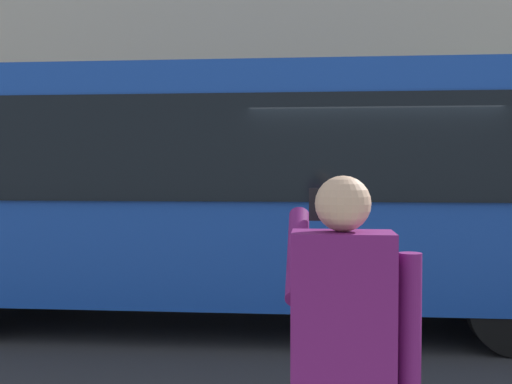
{
  "coord_description": "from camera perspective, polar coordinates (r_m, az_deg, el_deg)",
  "views": [
    {
      "loc": [
        0.58,
        7.46,
        1.87
      ],
      "look_at": [
        1.32,
        -0.43,
        1.59
      ],
      "focal_mm": 44.36,
      "sensor_mm": 36.0,
      "label": 1
    }
  ],
  "objects": [
    {
      "name": "ground_plane",
      "position": [
        7.71,
        9.75,
        -12.07
      ],
      "size": [
        60.0,
        60.0,
        0.0
      ],
      "primitive_type": "plane",
      "color": "#2B2B2D"
    },
    {
      "name": "red_bus",
      "position": [
        7.7,
        -2.06,
        0.6
      ],
      "size": [
        9.05,
        2.54,
        3.08
      ],
      "color": "#1947AD",
      "rests_on": "ground_plane"
    },
    {
      "name": "pedestrian_photographer",
      "position": [
        2.6,
        7.87,
        -14.35
      ],
      "size": [
        0.53,
        0.52,
        1.7
      ],
      "color": "#1E2347",
      "rests_on": "sidewalk_curb"
    }
  ]
}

